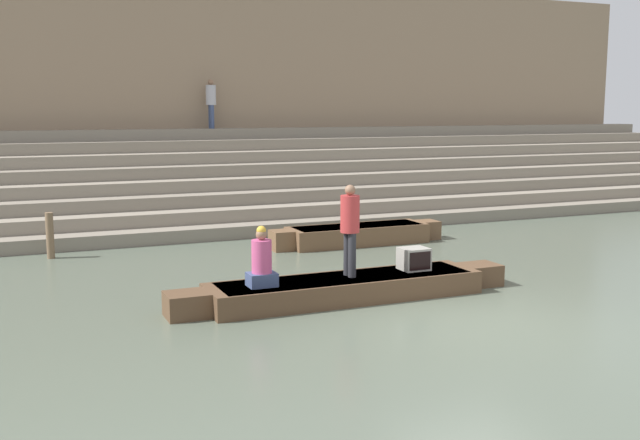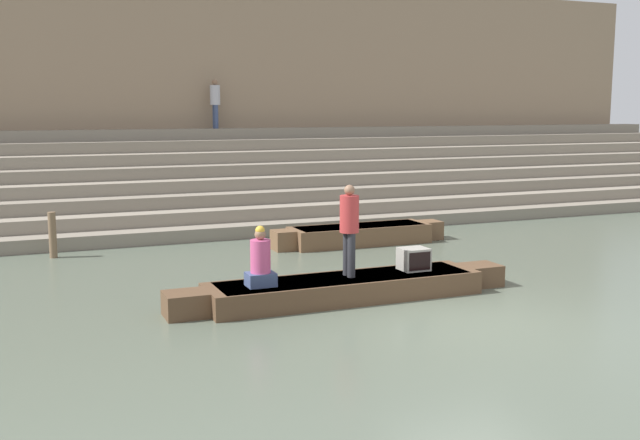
% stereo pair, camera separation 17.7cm
% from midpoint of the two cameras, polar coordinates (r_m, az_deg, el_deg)
% --- Properties ---
extents(ground_plane, '(120.00, 120.00, 0.00)m').
position_cam_midpoint_polar(ground_plane, '(12.78, 12.01, -7.60)').
color(ground_plane, '#566051').
extents(ghat_steps, '(36.00, 6.15, 2.81)m').
position_cam_midpoint_polar(ghat_steps, '(24.23, -5.54, 2.55)').
color(ghat_steps, gray).
rests_on(ghat_steps, ground).
extents(back_wall, '(34.20, 1.28, 7.86)m').
position_cam_midpoint_polar(back_wall, '(26.77, -7.40, 9.31)').
color(back_wall, '#937A60').
rests_on(back_wall, ground).
extents(rowboat_main, '(6.66, 1.31, 0.42)m').
position_cam_midpoint_polar(rowboat_main, '(13.86, 2.27, -5.17)').
color(rowboat_main, brown).
rests_on(rowboat_main, ground).
extents(person_standing, '(0.35, 0.35, 1.70)m').
position_cam_midpoint_polar(person_standing, '(13.73, 2.61, -0.30)').
color(person_standing, '#28282D').
rests_on(person_standing, rowboat_main).
extents(person_rowing, '(0.49, 0.39, 1.07)m').
position_cam_midpoint_polar(person_rowing, '(13.08, -4.17, -3.24)').
color(person_rowing, '#3D4C75').
rests_on(person_rowing, rowboat_main).
extents(tv_set, '(0.53, 0.47, 0.43)m').
position_cam_midpoint_polar(tv_set, '(14.50, 7.51, -2.97)').
color(tv_set, '#9E998E').
rests_on(tv_set, rowboat_main).
extents(moored_boat_shore, '(4.72, 1.10, 0.49)m').
position_cam_midpoint_polar(moored_boat_shore, '(19.44, 3.30, -1.09)').
color(moored_boat_shore, brown).
rests_on(moored_boat_shore, ground).
extents(mooring_post, '(0.18, 0.18, 1.09)m').
position_cam_midpoint_polar(mooring_post, '(18.68, -19.45, -1.08)').
color(mooring_post, brown).
rests_on(mooring_post, ground).
extents(person_on_steps, '(0.34, 0.34, 1.64)m').
position_cam_midpoint_polar(person_on_steps, '(25.70, -7.80, 9.01)').
color(person_on_steps, '#3D4C75').
rests_on(person_on_steps, ghat_steps).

